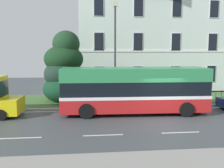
{
  "coord_description": "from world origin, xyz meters",
  "views": [
    {
      "loc": [
        -4.84,
        -13.93,
        4.11
      ],
      "look_at": [
        -2.79,
        5.45,
        1.65
      ],
      "focal_mm": 40.47,
      "sensor_mm": 36.0,
      "label": 1
    }
  ],
  "objects_px": {
    "georgian_townhouse": "(147,35)",
    "litter_bin": "(176,95)",
    "single_decker_bus": "(134,89)",
    "street_lamp_post": "(115,47)",
    "evergreen_tree": "(65,73)"
  },
  "relations": [
    {
      "from": "litter_bin",
      "to": "single_decker_bus",
      "type": "bearing_deg",
      "value": -144.85
    },
    {
      "from": "georgian_townhouse",
      "to": "litter_bin",
      "type": "distance_m",
      "value": 11.04
    },
    {
      "from": "evergreen_tree",
      "to": "street_lamp_post",
      "type": "relative_size",
      "value": 0.77
    },
    {
      "from": "litter_bin",
      "to": "street_lamp_post",
      "type": "bearing_deg",
      "value": -176.11
    },
    {
      "from": "georgian_townhouse",
      "to": "single_decker_bus",
      "type": "height_order",
      "value": "georgian_townhouse"
    },
    {
      "from": "single_decker_bus",
      "to": "street_lamp_post",
      "type": "height_order",
      "value": "street_lamp_post"
    },
    {
      "from": "georgian_townhouse",
      "to": "street_lamp_post",
      "type": "distance_m",
      "value": 11.19
    },
    {
      "from": "evergreen_tree",
      "to": "single_decker_bus",
      "type": "distance_m",
      "value": 6.68
    },
    {
      "from": "street_lamp_post",
      "to": "litter_bin",
      "type": "xyz_separation_m",
      "value": [
        4.96,
        0.34,
        -3.79
      ]
    },
    {
      "from": "evergreen_tree",
      "to": "street_lamp_post",
      "type": "xyz_separation_m",
      "value": [
        3.89,
        -2.03,
        2.04
      ]
    },
    {
      "from": "evergreen_tree",
      "to": "litter_bin",
      "type": "xyz_separation_m",
      "value": [
        8.85,
        -1.69,
        -1.74
      ]
    },
    {
      "from": "georgian_townhouse",
      "to": "single_decker_bus",
      "type": "relative_size",
      "value": 1.6
    },
    {
      "from": "evergreen_tree",
      "to": "street_lamp_post",
      "type": "height_order",
      "value": "street_lamp_post"
    },
    {
      "from": "street_lamp_post",
      "to": "litter_bin",
      "type": "distance_m",
      "value": 6.25
    },
    {
      "from": "evergreen_tree",
      "to": "litter_bin",
      "type": "bearing_deg",
      "value": -10.8
    }
  ]
}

